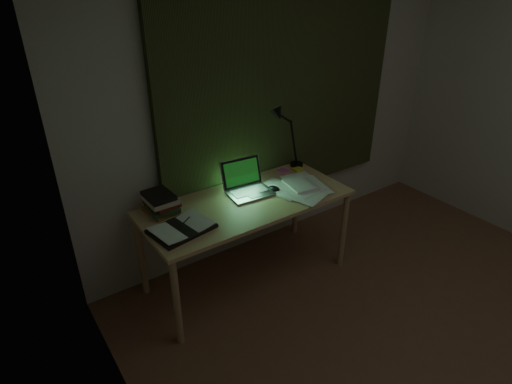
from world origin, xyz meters
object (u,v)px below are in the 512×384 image
at_px(open_textbook, 182,228).
at_px(book_stack, 161,202).
at_px(desk, 247,241).
at_px(loose_papers, 291,187).
at_px(desk_lamp, 298,133).
at_px(laptop, 250,180).

xyz_separation_m(open_textbook, book_stack, (-0.01, 0.28, 0.06)).
height_order(desk, book_stack, book_stack).
bearing_deg(open_textbook, book_stack, 82.72).
xyz_separation_m(loose_papers, desk_lamp, (0.29, 0.29, 0.28)).
xyz_separation_m(desk, desk_lamp, (0.69, 0.27, 0.64)).
relative_size(desk, laptop, 4.19).
distance_m(laptop, desk_lamp, 0.66).
xyz_separation_m(desk, laptop, (0.08, 0.07, 0.46)).
bearing_deg(desk, loose_papers, -3.76).
distance_m(desk, open_textbook, 0.67).
height_order(loose_papers, desk_lamp, desk_lamp).
bearing_deg(open_textbook, laptop, 3.97).
xyz_separation_m(open_textbook, loose_papers, (0.94, 0.06, -0.01)).
relative_size(laptop, desk_lamp, 0.63).
height_order(open_textbook, book_stack, book_stack).
height_order(laptop, book_stack, laptop).
bearing_deg(book_stack, desk_lamp, 3.00).
bearing_deg(open_textbook, desk, -0.89).
bearing_deg(desk_lamp, desk, -151.55).
xyz_separation_m(laptop, loose_papers, (0.31, -0.09, -0.11)).
xyz_separation_m(open_textbook, desk_lamp, (1.24, 0.35, 0.27)).
bearing_deg(desk, laptop, 39.96).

